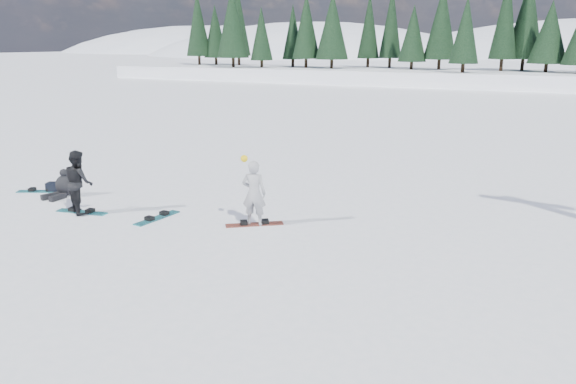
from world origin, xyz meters
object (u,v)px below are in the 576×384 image
Objects in this scene: snowboarder_woman at (254,193)px; snowboarder_man at (79,182)px; gear_bag at (54,187)px; seated_rider at (64,186)px; snowboard_loose_a at (157,218)px; snowboard_loose_c at (41,191)px.

snowboarder_man is at bearing 0.09° from snowboarder_woman.
seated_rider is at bearing -19.98° from gear_bag.
snowboarder_woman is 1.24× the size of snowboard_loose_a.
snowboard_loose_a is (4.73, -0.83, -0.14)m from gear_bag.
seated_rider is at bearing -27.83° from snowboard_loose_c.
seated_rider is 0.77m from gear_bag.
snowboarder_woman is 1.79× the size of seated_rider.
gear_bag is 0.30× the size of snowboard_loose_a.
gear_bag is at bearing 4.09° from snowboard_loose_c.
snowboarder_man is at bearing 107.71° from snowboard_loose_a.
seated_rider is (-1.78, 1.06, -0.56)m from snowboarder_man.
gear_bag is at bearing -14.41° from snowboarder_woman.
snowboarder_man is 2.14m from seated_rider.
snowboarder_woman is at bearing -25.10° from snowboard_loose_c.
snowboarder_man is 3.18m from snowboard_loose_c.
gear_bag is 4.80m from snowboard_loose_a.
snowboarder_man is 2.90m from gear_bag.
seated_rider is (-6.66, -0.08, -0.54)m from snowboarder_woman.
snowboard_loose_c is (-2.85, 1.10, -0.87)m from snowboarder_man.
snowboard_loose_c is at bearing 88.68° from snowboard_loose_a.
snowboard_loose_a is at bearing -32.36° from snowboard_loose_c.
snowboarder_woman is 2.84m from snowboard_loose_a.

